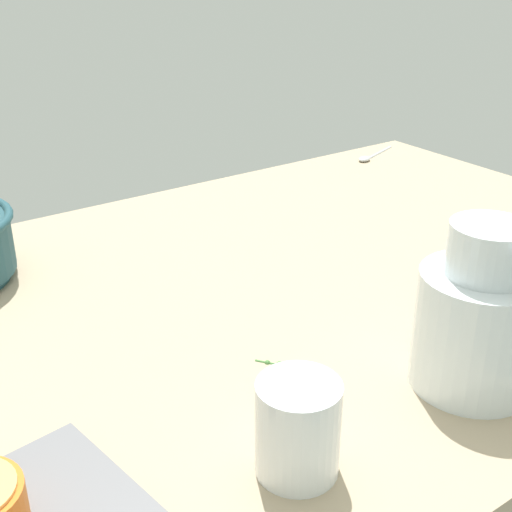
% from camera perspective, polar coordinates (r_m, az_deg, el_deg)
% --- Properties ---
extents(ground_plane, '(1.38, 0.87, 0.03)m').
position_cam_1_polar(ground_plane, '(0.95, 1.06, -3.46)').
color(ground_plane, tan).
extents(juice_pitcher, '(0.13, 0.17, 0.19)m').
position_cam_1_polar(juice_pitcher, '(0.76, 17.84, -5.71)').
color(juice_pitcher, white).
rests_on(juice_pitcher, ground_plane).
extents(second_glass, '(0.08, 0.08, 0.09)m').
position_cam_1_polar(second_glass, '(0.63, 3.48, -14.40)').
color(second_glass, white).
rests_on(second_glass, ground_plane).
extents(spoon, '(0.14, 0.06, 0.01)m').
position_cam_1_polar(spoon, '(1.54, 9.55, 8.23)').
color(spoon, silver).
rests_on(spoon, ground_plane).
extents(herb_sprig_0, '(0.05, 0.06, 0.01)m').
position_cam_1_polar(herb_sprig_0, '(0.78, 2.64, -9.02)').
color(herb_sprig_0, '#4C8440').
rests_on(herb_sprig_0, ground_plane).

